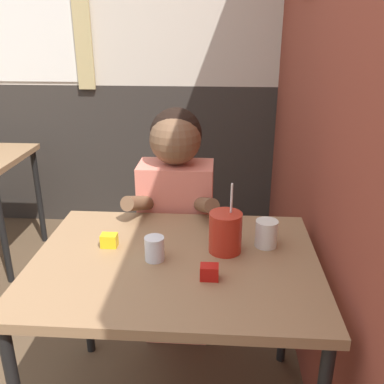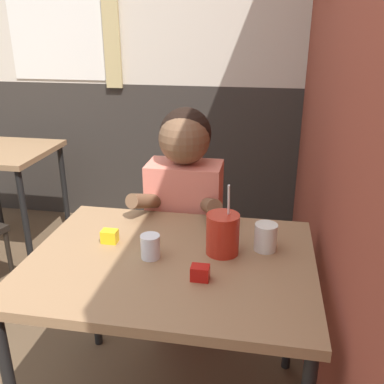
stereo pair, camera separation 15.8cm
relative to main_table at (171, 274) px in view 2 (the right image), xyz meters
name	(u,v)px [view 2 (the right image)]	position (x,y,z in m)	size (l,w,h in m)	color
brick_wall_right	(335,66)	(0.58, 0.71, 0.68)	(0.08, 4.27, 2.70)	brown
back_wall	(114,48)	(-0.84, 1.87, 0.68)	(5.76, 0.09, 2.70)	beige
main_table	(171,274)	(0.00, 0.00, 0.00)	(1.02, 0.77, 0.74)	#93704C
background_table	(2,164)	(-1.44, 1.19, -0.04)	(0.65, 0.63, 0.74)	#93704C
person_seated	(185,219)	(-0.05, 0.52, -0.02)	(0.42, 0.42, 1.18)	#EA7F6B
cocktail_pitcher	(223,234)	(0.18, 0.07, 0.14)	(0.12, 0.12, 0.27)	#B22819
glass_near_pitcher	(150,247)	(-0.07, -0.01, 0.11)	(0.07, 0.07, 0.09)	silver
glass_center	(266,237)	(0.33, 0.12, 0.12)	(0.08, 0.08, 0.10)	silver
condiment_ketchup	(200,273)	(0.13, -0.12, 0.09)	(0.06, 0.04, 0.05)	#B7140F
condiment_mustard	(110,236)	(-0.25, 0.07, 0.09)	(0.06, 0.04, 0.05)	yellow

